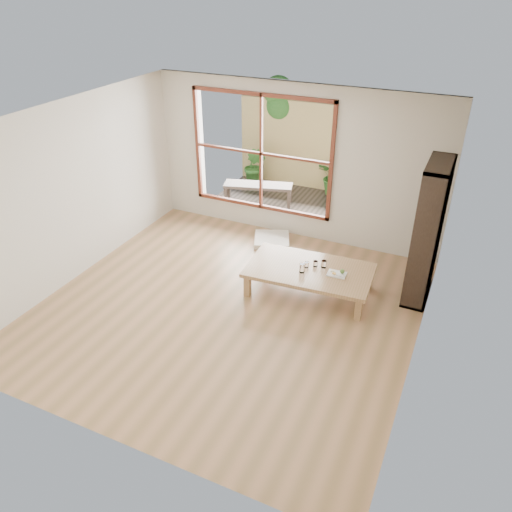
{
  "coord_description": "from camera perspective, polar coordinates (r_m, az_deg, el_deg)",
  "views": [
    {
      "loc": [
        2.7,
        -5.0,
        4.14
      ],
      "look_at": [
        0.14,
        0.59,
        0.55
      ],
      "focal_mm": 35.0,
      "sensor_mm": 36.0,
      "label": 1
    }
  ],
  "objects": [
    {
      "name": "shrub_left",
      "position": [
        10.74,
        -0.11,
        10.27
      ],
      "size": [
        0.51,
        0.42,
        0.87
      ],
      "primitive_type": "imported",
      "rotation": [
        0.0,
        0.0,
        -0.08
      ],
      "color": "#2E5720",
      "rests_on": "deck"
    },
    {
      "name": "ground",
      "position": [
        7.03,
        -3.05,
        -5.84
      ],
      "size": [
        5.0,
        5.0,
        0.0
      ],
      "primitive_type": "plane",
      "color": "tan",
      "rests_on": "ground"
    },
    {
      "name": "glass_short",
      "position": [
        7.22,
        6.81,
        -0.88
      ],
      "size": [
        0.06,
        0.06,
        0.08
      ],
      "primitive_type": "cylinder",
      "color": "silver",
      "rests_on": "low_table"
    },
    {
      "name": "food_tray",
      "position": [
        7.08,
        9.33,
        -1.96
      ],
      "size": [
        0.27,
        0.2,
        0.08
      ],
      "rotation": [
        0.0,
        0.0,
        0.06
      ],
      "color": "white",
      "rests_on": "low_table"
    },
    {
      "name": "bookshelf",
      "position": [
        7.17,
        19.03,
        2.53
      ],
      "size": [
        0.32,
        0.9,
        1.99
      ],
      "primitive_type": "cube",
      "color": "#2D2219",
      "rests_on": "ground"
    },
    {
      "name": "glass_mid",
      "position": [
        7.2,
        7.76,
        -0.92
      ],
      "size": [
        0.07,
        0.07,
        0.11
      ],
      "primitive_type": "cylinder",
      "color": "silver",
      "rests_on": "low_table"
    },
    {
      "name": "glass_tall",
      "position": [
        7.04,
        5.28,
        -1.4
      ],
      "size": [
        0.07,
        0.07,
        0.13
      ],
      "primitive_type": "cylinder",
      "color": "silver",
      "rests_on": "low_table"
    },
    {
      "name": "low_table",
      "position": [
        7.2,
        6.15,
        -1.76
      ],
      "size": [
        1.84,
        1.11,
        0.39
      ],
      "rotation": [
        0.0,
        0.0,
        0.06
      ],
      "color": "#A4774F",
      "rests_on": "ground"
    },
    {
      "name": "garden_tree",
      "position": [
        10.92,
        2.69,
        16.97
      ],
      "size": [
        1.04,
        0.85,
        2.22
      ],
      "color": "#4C3D2D",
      "rests_on": "ground"
    },
    {
      "name": "garden_bench",
      "position": [
        9.85,
        0.24,
        7.89
      ],
      "size": [
        1.38,
        0.74,
        0.42
      ],
      "rotation": [
        0.0,
        0.0,
        0.28
      ],
      "color": "#2D2219",
      "rests_on": "deck"
    },
    {
      "name": "bamboo_fence",
      "position": [
        10.62,
        5.43,
        12.41
      ],
      "size": [
        2.8,
        0.06,
        1.8
      ],
      "primitive_type": "cube",
      "color": "tan",
      "rests_on": "ground"
    },
    {
      "name": "glass_small",
      "position": [
        7.18,
        5.79,
        -1.01
      ],
      "size": [
        0.07,
        0.07,
        0.08
      ],
      "primitive_type": "cylinder",
      "color": "silver",
      "rests_on": "low_table"
    },
    {
      "name": "shrub_right",
      "position": [
        10.39,
        9.2,
        8.95
      ],
      "size": [
        0.84,
        0.77,
        0.8
      ],
      "primitive_type": "imported",
      "rotation": [
        0.0,
        0.0,
        -0.24
      ],
      "color": "#2E5720",
      "rests_on": "deck"
    },
    {
      "name": "deck",
      "position": [
        10.06,
        3.24,
        5.96
      ],
      "size": [
        2.8,
        2.0,
        0.05
      ],
      "primitive_type": "cube",
      "color": "#382F29",
      "rests_on": "ground"
    },
    {
      "name": "floor_cushion",
      "position": [
        8.61,
        1.82,
        1.88
      ],
      "size": [
        0.76,
        0.76,
        0.09
      ],
      "primitive_type": "cube",
      "rotation": [
        0.0,
        0.0,
        0.39
      ],
      "color": "silver",
      "rests_on": "ground"
    }
  ]
}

